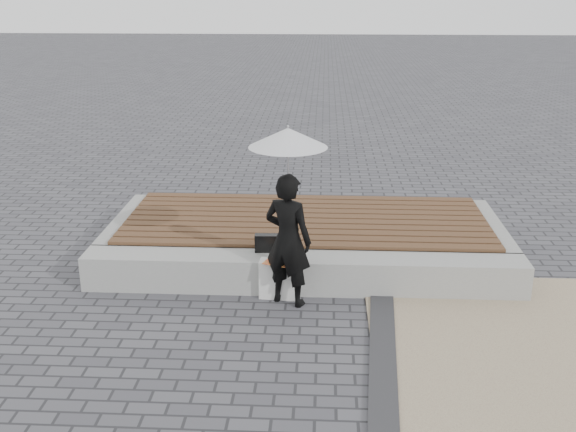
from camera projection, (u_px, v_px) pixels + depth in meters
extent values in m
plane|color=#4A494E|center=(297.00, 362.00, 6.32)|extent=(80.00, 80.00, 0.00)
cube|color=#2C2C2E|center=(383.00, 394.00, 5.80)|extent=(0.61, 5.20, 0.04)
cube|color=#999A95|center=(303.00, 272.00, 7.76)|extent=(5.00, 0.45, 0.40)
cube|color=#989893|center=(306.00, 235.00, 8.89)|extent=(5.00, 2.00, 0.40)
imported|color=black|center=(288.00, 240.00, 7.26)|extent=(0.63, 0.54, 1.46)
cylinder|color=#B6B5BB|center=(288.00, 185.00, 7.06)|extent=(0.01, 0.01, 0.81)
cone|color=silver|center=(288.00, 138.00, 6.89)|extent=(0.81, 0.81, 0.20)
sphere|color=#B6B5BB|center=(288.00, 127.00, 6.86)|extent=(0.03, 0.03, 0.03)
cube|color=black|center=(268.00, 243.00, 7.80)|extent=(0.29, 0.11, 0.20)
cube|color=white|center=(279.00, 279.00, 7.55)|extent=(0.43, 0.21, 0.44)
cube|color=red|center=(278.00, 262.00, 7.43)|extent=(0.34, 0.30, 0.01)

